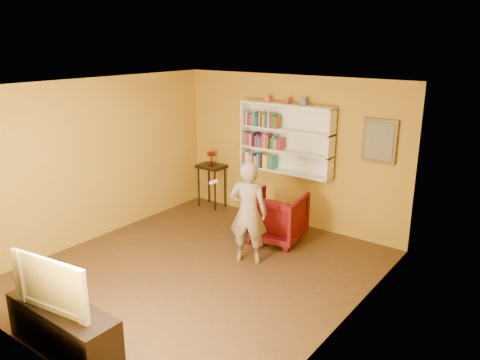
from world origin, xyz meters
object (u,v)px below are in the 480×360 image
object	(u,v)px
ruby_lustre	(211,155)
person	(248,213)
bookshelf	(288,138)
console_table	(212,172)
television	(58,281)
armchair	(276,217)
tv_cabinet	(64,328)

from	to	relation	value
ruby_lustre	person	xyz separation A→B (m)	(2.03, -1.55, -0.28)
bookshelf	console_table	distance (m)	1.87
television	person	bearing A→B (deg)	75.02
armchair	person	xyz separation A→B (m)	(0.09, -0.93, 0.38)
console_table	television	distance (m)	4.80
bookshelf	console_table	world-z (taller)	bookshelf
bookshelf	person	world-z (taller)	bookshelf
bookshelf	console_table	xyz separation A→B (m)	(-1.65, -0.16, -0.87)
person	television	xyz separation A→B (m)	(-0.36, -2.95, 0.04)
ruby_lustre	television	size ratio (longest dim) A/B	0.26
armchair	television	bearing A→B (deg)	76.64
tv_cabinet	armchair	bearing A→B (deg)	86.03
person	television	world-z (taller)	person
armchair	tv_cabinet	xyz separation A→B (m)	(-0.27, -3.88, -0.15)
bookshelf	television	xyz separation A→B (m)	(0.02, -4.66, -0.76)
person	tv_cabinet	xyz separation A→B (m)	(-0.36, -2.95, -0.53)
bookshelf	television	world-z (taller)	bookshelf
person	tv_cabinet	bearing A→B (deg)	60.09
console_table	armchair	size ratio (longest dim) A/B	0.96
bookshelf	ruby_lustre	distance (m)	1.74
television	console_table	bearing A→B (deg)	102.30
ruby_lustre	person	distance (m)	2.57
armchair	tv_cabinet	distance (m)	3.89
armchair	bookshelf	bearing A→B (deg)	-79.11
console_table	tv_cabinet	xyz separation A→B (m)	(1.67, -4.50, -0.46)
tv_cabinet	television	bearing A→B (deg)	180.00
console_table	person	size ratio (longest dim) A/B	0.55
ruby_lustre	tv_cabinet	distance (m)	4.87
console_table	ruby_lustre	distance (m)	0.35
armchair	television	xyz separation A→B (m)	(-0.27, -3.88, 0.42)
armchair	television	size ratio (longest dim) A/B	0.86
console_table	person	distance (m)	2.55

